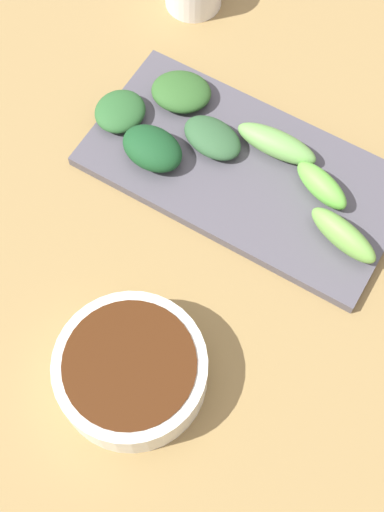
{
  "coord_description": "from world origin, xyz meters",
  "views": [
    {
      "loc": [
        -0.26,
        -0.16,
        0.64
      ],
      "look_at": [
        -0.03,
        -0.02,
        0.05
      ],
      "focal_mm": 50.2,
      "sensor_mm": 36.0,
      "label": 1
    }
  ],
  "objects": [
    {
      "name": "serving_plate",
      "position": [
        0.09,
        -0.01,
        0.03
      ],
      "size": [
        0.16,
        0.32,
        0.01
      ],
      "primitive_type": "cube",
      "color": "#4C4952",
      "rests_on": "tabletop"
    },
    {
      "name": "broccoli_stalk_5",
      "position": [
        0.1,
        -0.09,
        0.05
      ],
      "size": [
        0.04,
        0.07,
        0.03
      ],
      "primitive_type": "ellipsoid",
      "rotation": [
        0.0,
        0.0,
        -0.35
      ],
      "color": "#64B741",
      "rests_on": "serving_plate"
    },
    {
      "name": "tabletop",
      "position": [
        0.0,
        0.0,
        0.01
      ],
      "size": [
        2.1,
        2.1,
        0.02
      ],
      "primitive_type": "cube",
      "color": "olive",
      "rests_on": "ground"
    },
    {
      "name": "sauce_bowl",
      "position": [
        -0.14,
        -0.03,
        0.04
      ],
      "size": [
        0.13,
        0.13,
        0.04
      ],
      "color": "silver",
      "rests_on": "tabletop"
    },
    {
      "name": "broccoli_leafy_2",
      "position": [
        0.1,
        0.03,
        0.04
      ],
      "size": [
        0.05,
        0.07,
        0.02
      ],
      "primitive_type": "ellipsoid",
      "rotation": [
        0.0,
        0.0,
        -0.16
      ],
      "color": "#2E5631",
      "rests_on": "serving_plate"
    },
    {
      "name": "broccoli_leafy_6",
      "position": [
        0.13,
        0.08,
        0.04
      ],
      "size": [
        0.07,
        0.08,
        0.02
      ],
      "primitive_type": "ellipsoid",
      "rotation": [
        0.0,
        0.0,
        0.32
      ],
      "color": "#2E5A26",
      "rests_on": "serving_plate"
    },
    {
      "name": "broccoli_leafy_3",
      "position": [
        0.06,
        0.07,
        0.05
      ],
      "size": [
        0.05,
        0.07,
        0.03
      ],
      "primitive_type": "ellipsoid",
      "rotation": [
        0.0,
        0.0,
        -0.09
      ],
      "color": "#174521",
      "rests_on": "serving_plate"
    },
    {
      "name": "broccoli_stalk_0",
      "position": [
        0.12,
        -0.03,
        0.04
      ],
      "size": [
        0.03,
        0.09,
        0.03
      ],
      "primitive_type": "ellipsoid",
      "rotation": [
        0.0,
        0.0,
        0.03
      ],
      "color": "#67A04D",
      "rests_on": "serving_plate"
    },
    {
      "name": "broccoli_stalk_4",
      "position": [
        0.07,
        -0.13,
        0.05
      ],
      "size": [
        0.04,
        0.08,
        0.03
      ],
      "primitive_type": "ellipsoid",
      "rotation": [
        0.0,
        0.0,
        -0.26
      ],
      "color": "#69A244",
      "rests_on": "serving_plate"
    },
    {
      "name": "broccoli_leafy_1",
      "position": [
        0.08,
        0.13,
        0.04
      ],
      "size": [
        0.06,
        0.06,
        0.02
      ],
      "primitive_type": "ellipsoid",
      "rotation": [
        0.0,
        0.0,
        -0.12
      ],
      "color": "#29592A",
      "rests_on": "serving_plate"
    }
  ]
}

